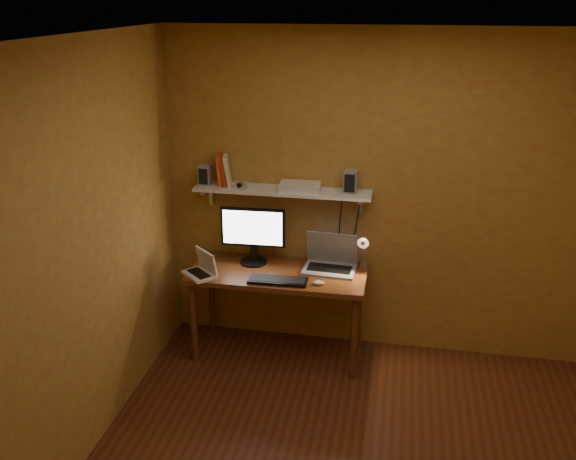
% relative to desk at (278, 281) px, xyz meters
% --- Properties ---
extents(room, '(3.44, 3.24, 2.64)m').
position_rel_desk_xyz_m(room, '(0.73, -1.28, 0.64)').
color(room, '#502C14').
rests_on(room, ground).
extents(desk, '(1.40, 0.60, 0.75)m').
position_rel_desk_xyz_m(desk, '(0.00, 0.00, 0.00)').
color(desk, brown).
rests_on(desk, ground).
extents(wall_shelf, '(1.40, 0.25, 0.21)m').
position_rel_desk_xyz_m(wall_shelf, '(0.00, 0.19, 0.69)').
color(wall_shelf, silver).
rests_on(wall_shelf, room).
extents(monitor, '(0.52, 0.23, 0.47)m').
position_rel_desk_xyz_m(monitor, '(-0.23, 0.13, 0.35)').
color(monitor, black).
rests_on(monitor, desk).
extents(laptop, '(0.42, 0.31, 0.30)m').
position_rel_desk_xyz_m(laptop, '(0.40, 0.14, 0.16)').
color(laptop, gray).
rests_on(laptop, desk).
extents(netbook, '(0.32, 0.31, 0.20)m').
position_rel_desk_xyz_m(netbook, '(-0.57, -0.17, 0.14)').
color(netbook, silver).
rests_on(netbook, desk).
extents(keyboard, '(0.45, 0.16, 0.02)m').
position_rel_desk_xyz_m(keyboard, '(0.04, -0.19, 0.10)').
color(keyboard, black).
rests_on(keyboard, desk).
extents(mouse, '(0.09, 0.06, 0.03)m').
position_rel_desk_xyz_m(mouse, '(0.35, -0.17, 0.10)').
color(mouse, silver).
rests_on(mouse, desk).
extents(desk_lamp, '(0.09, 0.23, 0.38)m').
position_rel_desk_xyz_m(desk_lamp, '(0.66, 0.13, 0.29)').
color(desk_lamp, silver).
rests_on(desk_lamp, desk).
extents(speaker_left, '(0.09, 0.09, 0.16)m').
position_rel_desk_xyz_m(speaker_left, '(-0.63, 0.19, 0.79)').
color(speaker_left, gray).
rests_on(speaker_left, wall_shelf).
extents(speaker_right, '(0.11, 0.11, 0.18)m').
position_rel_desk_xyz_m(speaker_right, '(0.53, 0.20, 0.80)').
color(speaker_right, gray).
rests_on(speaker_right, wall_shelf).
extents(books, '(0.16, 0.17, 0.24)m').
position_rel_desk_xyz_m(books, '(-0.48, 0.22, 0.83)').
color(books, '#CB461F').
rests_on(books, wall_shelf).
extents(shelf_camera, '(0.11, 0.06, 0.06)m').
position_rel_desk_xyz_m(shelf_camera, '(-0.32, 0.14, 0.74)').
color(shelf_camera, silver).
rests_on(shelf_camera, wall_shelf).
extents(router, '(0.33, 0.23, 0.05)m').
position_rel_desk_xyz_m(router, '(0.14, 0.20, 0.74)').
color(router, silver).
rests_on(router, wall_shelf).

